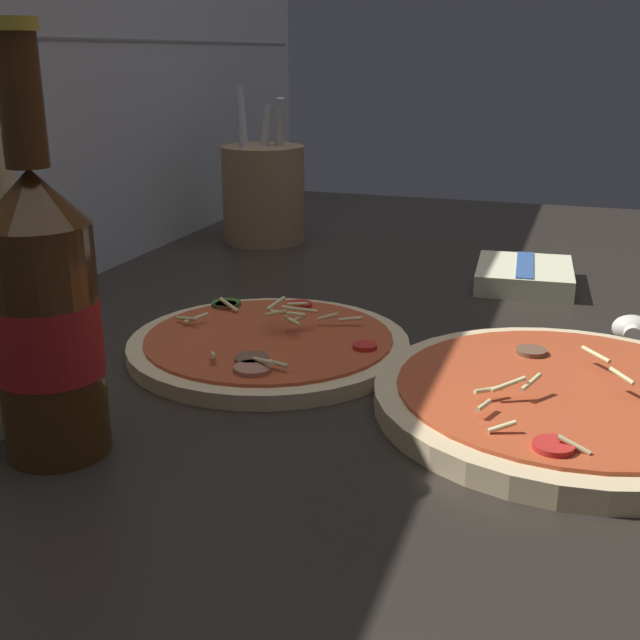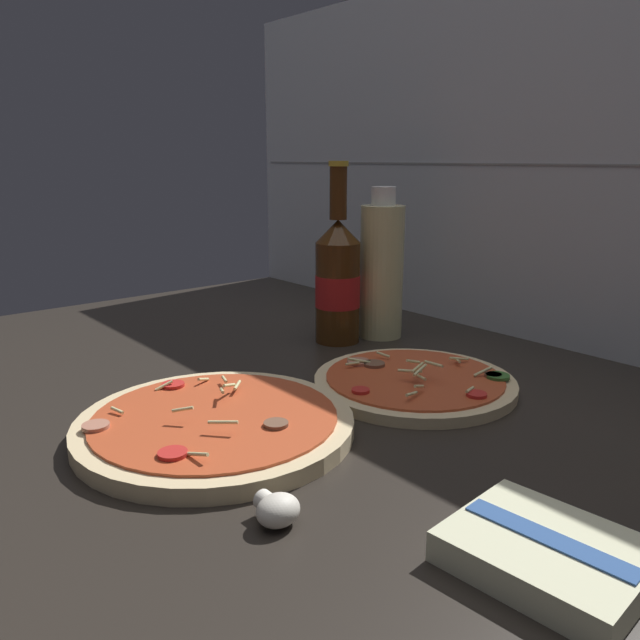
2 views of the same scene
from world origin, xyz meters
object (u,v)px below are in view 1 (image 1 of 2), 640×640
object	(u,v)px
pizza_near	(568,400)
dish_towel	(524,275)
utensil_crock	(263,193)
beer_bottle	(45,311)
pizza_far	(269,344)
mushroom_left	(633,329)

from	to	relation	value
pizza_near	dish_towel	bearing A→B (deg)	10.38
pizza_near	utensil_crock	distance (cm)	64.76
beer_bottle	utensil_crock	distance (cm)	65.54
utensil_crock	pizza_far	bearing A→B (deg)	-157.05
mushroom_left	dish_towel	world-z (taller)	same
utensil_crock	dish_towel	world-z (taller)	utensil_crock
pizza_far	dish_towel	distance (cm)	36.32
pizza_far	beer_bottle	xyz separation A→B (cm)	(-22.16, 6.50, 9.27)
beer_bottle	mushroom_left	bearing A→B (deg)	-46.81
mushroom_left	utensil_crock	size ratio (longest dim) A/B	0.18
mushroom_left	utensil_crock	world-z (taller)	utensil_crock
beer_bottle	mushroom_left	xyz separation A→B (cm)	(35.61, -37.93, -8.78)
utensil_crock	dish_towel	size ratio (longest dim) A/B	1.57
pizza_far	mushroom_left	size ratio (longest dim) A/B	6.52
pizza_far	beer_bottle	world-z (taller)	beer_bottle
mushroom_left	pizza_far	bearing A→B (deg)	113.16
beer_bottle	dish_towel	distance (cm)	59.46
pizza_far	pizza_near	bearing A→B (deg)	-99.83
beer_bottle	dish_towel	size ratio (longest dim) A/B	2.02
beer_bottle	mushroom_left	distance (cm)	52.76
pizza_near	beer_bottle	bearing A→B (deg)	118.15
beer_bottle	mushroom_left	world-z (taller)	beer_bottle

